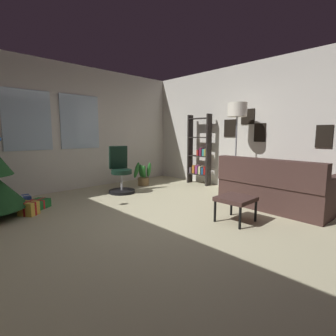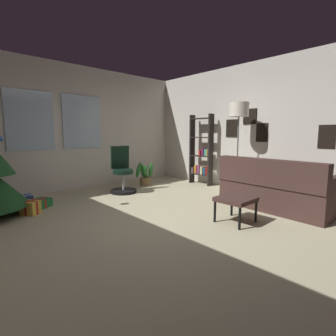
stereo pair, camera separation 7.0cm
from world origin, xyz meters
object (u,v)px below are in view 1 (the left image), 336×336
(couch, at_px, (283,190))
(gift_box_gold, at_px, (29,208))
(footstool, at_px, (236,200))
(potted_plant, at_px, (143,176))
(gift_box_blue, at_px, (21,202))
(gift_box_green, at_px, (37,204))
(office_chair, at_px, (121,175))
(floor_lamp, at_px, (237,116))
(bookshelf, at_px, (199,154))

(couch, bearing_deg, gift_box_gold, 141.62)
(footstool, bearing_deg, potted_plant, 77.64)
(gift_box_blue, bearing_deg, gift_box_green, -60.28)
(footstool, xyz_separation_m, gift_box_green, (-1.88, 2.70, -0.25))
(gift_box_green, distance_m, office_chair, 1.74)
(floor_lamp, xyz_separation_m, potted_plant, (-0.84, 2.07, -1.40))
(bookshelf, xyz_separation_m, potted_plant, (-1.14, 0.86, -0.53))
(footstool, height_order, potted_plant, potted_plant)
(couch, bearing_deg, bookshelf, 76.08)
(potted_plant, bearing_deg, gift_box_green, -173.22)
(gift_box_green, bearing_deg, gift_box_gold, -127.27)
(gift_box_green, bearing_deg, floor_lamp, -27.62)
(office_chair, relative_size, bookshelf, 0.58)
(couch, height_order, office_chair, office_chair)
(couch, height_order, floor_lamp, floor_lamp)
(bookshelf, height_order, floor_lamp, floor_lamp)
(bookshelf, bearing_deg, footstool, -129.98)
(couch, xyz_separation_m, gift_box_gold, (-3.30, 2.62, -0.20))
(gift_box_blue, bearing_deg, floor_lamp, -30.26)
(couch, xyz_separation_m, bookshelf, (0.58, 2.33, 0.47))
(gift_box_green, relative_size, floor_lamp, 0.23)
(footstool, distance_m, gift_box_green, 3.30)
(couch, relative_size, gift_box_green, 4.17)
(office_chair, relative_size, potted_plant, 1.70)
(office_chair, bearing_deg, potted_plant, 17.89)
(couch, distance_m, office_chair, 3.24)
(footstool, relative_size, gift_box_blue, 1.58)
(gift_box_gold, relative_size, gift_box_blue, 1.03)
(footstool, distance_m, office_chair, 2.74)
(gift_box_gold, distance_m, gift_box_blue, 0.58)
(gift_box_gold, relative_size, potted_plant, 0.54)
(gift_box_gold, bearing_deg, gift_box_green, 52.73)
(gift_box_blue, relative_size, potted_plant, 0.53)
(bookshelf, relative_size, floor_lamp, 0.92)
(potted_plant, bearing_deg, couch, -80.08)
(gift_box_blue, bearing_deg, couch, -44.35)
(couch, height_order, gift_box_green, couch)
(gift_box_blue, distance_m, bookshelf, 4.00)
(gift_box_green, distance_m, potted_plant, 2.56)
(gift_box_blue, xyz_separation_m, potted_plant, (2.71, -0.00, 0.15))
(gift_box_blue, bearing_deg, potted_plant, -0.05)
(gift_box_green, height_order, bookshelf, bookshelf)
(footstool, height_order, gift_box_green, footstool)
(couch, xyz_separation_m, floor_lamp, (0.28, 1.12, 1.34))
(potted_plant, bearing_deg, floor_lamp, -67.88)
(footstool, bearing_deg, couch, -9.00)
(gift_box_green, xyz_separation_m, potted_plant, (2.54, 0.30, 0.17))
(office_chair, bearing_deg, gift_box_blue, 171.93)
(gift_box_gold, bearing_deg, footstool, -49.26)
(gift_box_green, bearing_deg, gift_box_blue, 119.72)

